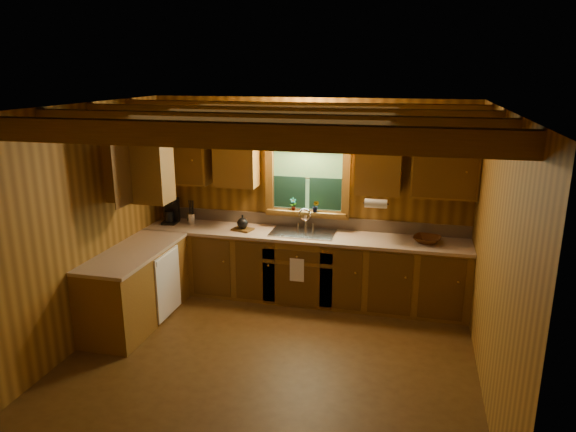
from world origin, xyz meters
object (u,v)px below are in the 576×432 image
at_px(sink, 303,236).
at_px(wicker_basket, 427,240).
at_px(coffee_maker, 171,211).
at_px(cutting_board, 243,229).

relative_size(sink, wicker_basket, 2.52).
relative_size(coffee_maker, wicker_basket, 1.05).
bearing_deg(wicker_basket, coffee_maker, 178.88).
bearing_deg(cutting_board, coffee_maker, -171.28).
height_order(sink, wicker_basket, sink).
bearing_deg(coffee_maker, sink, -6.62).
bearing_deg(sink, coffee_maker, 178.54).
xyz_separation_m(sink, wicker_basket, (1.55, -0.02, 0.08)).
height_order(cutting_board, wicker_basket, wicker_basket).
distance_m(sink, coffee_maker, 1.88).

